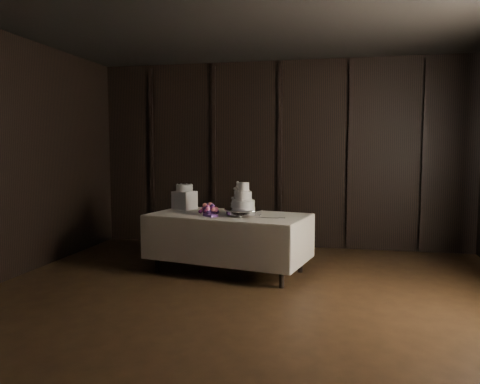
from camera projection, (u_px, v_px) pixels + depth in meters
name	position (u px, v px, depth m)	size (l,w,h in m)	color
room	(233.00, 160.00, 4.16)	(6.08, 7.08, 3.08)	black
display_table	(229.00, 241.00, 6.03)	(2.16, 1.43, 0.76)	beige
cake_stand	(244.00, 212.00, 5.83)	(0.48, 0.48, 0.09)	silver
wedding_cake	(241.00, 199.00, 5.81)	(0.31, 0.27, 0.33)	white
bouquet	(209.00, 210.00, 5.92)	(0.29, 0.39, 0.19)	#ED618C
box_pedestal	(185.00, 200.00, 6.49)	(0.26, 0.26, 0.25)	white
small_cake	(184.00, 188.00, 6.47)	(0.23, 0.23, 0.09)	white
cake_knife	(266.00, 218.00, 5.65)	(0.37, 0.02, 0.01)	silver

